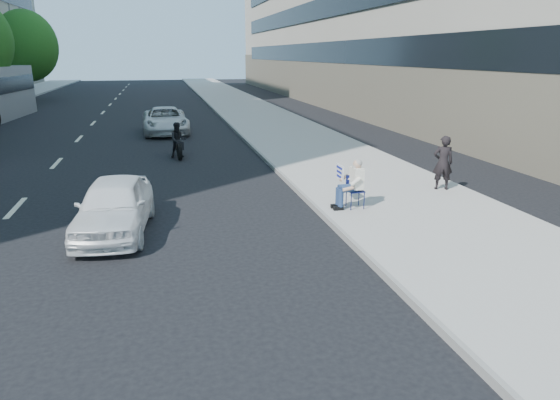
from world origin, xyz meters
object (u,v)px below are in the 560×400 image
object	(u,v)px
pedestrian_woman	(443,163)
motorcycle	(178,142)
seated_protester	(351,181)
white_sedan_far	(165,120)
white_sedan_near	(114,206)

from	to	relation	value
pedestrian_woman	motorcycle	world-z (taller)	pedestrian_woman
seated_protester	white_sedan_far	distance (m)	16.08
white_sedan_far	motorcycle	size ratio (longest dim) A/B	2.40
white_sedan_near	motorcycle	distance (m)	8.99
seated_protester	motorcycle	bearing A→B (deg)	115.25
pedestrian_woman	white_sedan_far	size ratio (longest dim) A/B	0.33
motorcycle	white_sedan_far	bearing A→B (deg)	87.00
seated_protester	white_sedan_near	xyz separation A→B (m)	(-5.94, -0.10, -0.22)
seated_protester	white_sedan_far	bearing A→B (deg)	106.29
white_sedan_near	motorcycle	xyz separation A→B (m)	(1.83, 8.80, -0.02)
seated_protester	pedestrian_woman	distance (m)	3.54
white_sedan_near	white_sedan_far	size ratio (longest dim) A/B	0.78
seated_protester	motorcycle	xyz separation A→B (m)	(-4.10, 8.70, -0.24)
white_sedan_near	pedestrian_woman	bearing A→B (deg)	13.25
pedestrian_woman	motorcycle	distance (m)	10.61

